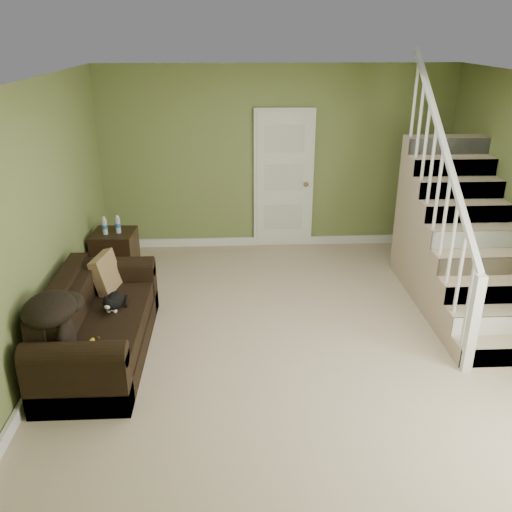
{
  "coord_description": "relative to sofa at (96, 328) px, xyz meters",
  "views": [
    {
      "loc": [
        -0.67,
        -4.88,
        3.02
      ],
      "look_at": [
        -0.41,
        0.45,
        0.77
      ],
      "focal_mm": 38.0,
      "sensor_mm": 36.0,
      "label": 1
    }
  ],
  "objects": [
    {
      "name": "throw_blanket",
      "position": [
        -0.22,
        -0.56,
        0.52
      ],
      "size": [
        0.49,
        0.62,
        0.24
      ],
      "primitive_type": "ellipsoid",
      "rotation": [
        0.0,
        0.0,
        -0.11
      ],
      "color": "black",
      "rests_on": "sofa"
    },
    {
      "name": "wall_back",
      "position": [
        2.01,
        2.93,
        1.0
      ],
      "size": [
        5.0,
        0.04,
        2.6
      ],
      "primitive_type": "cube",
      "color": "olive",
      "rests_on": "floor"
    },
    {
      "name": "wall_front",
      "position": [
        2.01,
        -2.57,
        1.0
      ],
      "size": [
        5.0,
        0.04,
        2.6
      ],
      "primitive_type": "cube",
      "color": "olive",
      "rests_on": "floor"
    },
    {
      "name": "cat",
      "position": [
        0.16,
        0.15,
        0.21
      ],
      "size": [
        0.22,
        0.46,
        0.22
      ],
      "rotation": [
        0.0,
        0.0,
        -0.13
      ],
      "color": "black",
      "rests_on": "sofa"
    },
    {
      "name": "banana",
      "position": [
        0.09,
        -0.56,
        0.16
      ],
      "size": [
        0.06,
        0.21,
        0.06
      ],
      "primitive_type": "ellipsoid",
      "rotation": [
        0.0,
        0.0,
        0.01
      ],
      "color": "gold",
      "rests_on": "sofa"
    },
    {
      "name": "ceiling",
      "position": [
        2.01,
        0.18,
        2.3
      ],
      "size": [
        5.0,
        5.5,
        0.01
      ],
      "primitive_type": "cube",
      "color": "white",
      "rests_on": "wall_back"
    },
    {
      "name": "sofa",
      "position": [
        0.0,
        0.0,
        0.0
      ],
      "size": [
        0.86,
        2.0,
        0.79
      ],
      "color": "black",
      "rests_on": "floor"
    },
    {
      "name": "baseboard_left",
      "position": [
        -0.46,
        0.18,
        -0.24
      ],
      "size": [
        0.04,
        5.5,
        0.12
      ],
      "primitive_type": "cube",
      "color": "white",
      "rests_on": "floor"
    },
    {
      "name": "staircase",
      "position": [
        4.01,
        1.15,
        0.34
      ],
      "size": [
        1.0,
        2.51,
        2.82
      ],
      "color": "tan",
      "rests_on": "floor"
    },
    {
      "name": "door",
      "position": [
        2.11,
        2.89,
        0.7
      ],
      "size": [
        0.86,
        0.12,
        2.02
      ],
      "color": "white",
      "rests_on": "floor"
    },
    {
      "name": "wall_left",
      "position": [
        -0.49,
        0.18,
        1.0
      ],
      "size": [
        0.04,
        5.5,
        2.6
      ],
      "primitive_type": "cube",
      "color": "olive",
      "rests_on": "floor"
    },
    {
      "name": "floor",
      "position": [
        2.01,
        0.18,
        -0.3
      ],
      "size": [
        5.0,
        5.5,
        0.01
      ],
      "primitive_type": "cube",
      "color": "tan",
      "rests_on": "ground"
    },
    {
      "name": "side_table",
      "position": [
        -0.16,
        1.85,
        0.02
      ],
      "size": [
        0.55,
        0.55,
        0.86
      ],
      "rotation": [
        0.0,
        0.0,
        -0.06
      ],
      "color": "black",
      "rests_on": "floor"
    },
    {
      "name": "baseboard_back",
      "position": [
        2.01,
        2.9,
        -0.24
      ],
      "size": [
        5.0,
        0.04,
        0.12
      ],
      "primitive_type": "cube",
      "color": "white",
      "rests_on": "floor"
    },
    {
      "name": "throw_pillow",
      "position": [
        0.0,
        0.62,
        0.3
      ],
      "size": [
        0.28,
        0.46,
        0.44
      ],
      "primitive_type": "cube",
      "rotation": [
        0.0,
        -0.24,
        -0.19
      ],
      "color": "#513920",
      "rests_on": "sofa"
    }
  ]
}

